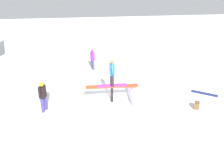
# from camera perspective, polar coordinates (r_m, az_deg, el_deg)

# --- Properties ---
(ground_plane) EXTENTS (60.00, 60.00, 0.00)m
(ground_plane) POSITION_cam_1_polar(r_m,az_deg,el_deg) (11.28, 0.00, -7.06)
(ground_plane) COLOR white
(rail_feature) EXTENTS (2.61, 0.43, 0.90)m
(rail_feature) POSITION_cam_1_polar(r_m,az_deg,el_deg) (10.92, 0.00, -3.57)
(rail_feature) COLOR black
(rail_feature) RESTS_ON ground
(snow_kicker_ramp) EXTENTS (1.89, 1.60, 0.64)m
(snow_kicker_ramp) POSITION_cam_1_polar(r_m,az_deg,el_deg) (11.43, 9.34, -5.14)
(snow_kicker_ramp) COLOR white
(snow_kicker_ramp) RESTS_ON ground
(main_rider_on_rail) EXTENTS (1.49, 0.77, 1.35)m
(main_rider_on_rail) POSITION_cam_1_polar(r_m,az_deg,el_deg) (10.59, 0.00, 0.34)
(main_rider_on_rail) COLOR #D0309E
(main_rider_on_rail) RESTS_ON rail_feature
(bystander_black) EXTENTS (0.33, 0.59, 1.50)m
(bystander_black) POSITION_cam_1_polar(r_m,az_deg,el_deg) (10.60, -17.64, -5.12)
(bystander_black) COLOR #3B357D
(bystander_black) RESTS_ON ground
(bystander_purple) EXTENTS (0.29, 0.61, 1.46)m
(bystander_purple) POSITION_cam_1_polar(r_m,az_deg,el_deg) (15.14, -5.10, 4.24)
(bystander_purple) COLOR #3B4377
(bystander_purple) RESTS_ON ground
(loose_snowboard_navy) EXTENTS (1.26, 1.05, 0.02)m
(loose_snowboard_navy) POSITION_cam_1_polar(r_m,az_deg,el_deg) (13.05, 22.97, -4.58)
(loose_snowboard_navy) COLOR navy
(loose_snowboard_navy) RESTS_ON ground
(loose_snowboard_white) EXTENTS (0.95, 1.43, 0.02)m
(loose_snowboard_white) POSITION_cam_1_polar(r_m,az_deg,el_deg) (14.65, 6.17, 0.17)
(loose_snowboard_white) COLOR white
(loose_snowboard_white) RESTS_ON ground
(backpack_on_snow) EXTENTS (0.35, 0.37, 0.34)m
(backpack_on_snow) POSITION_cam_1_polar(r_m,az_deg,el_deg) (11.37, 21.27, -7.53)
(backpack_on_snow) COLOR brown
(backpack_on_snow) RESTS_ON ground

